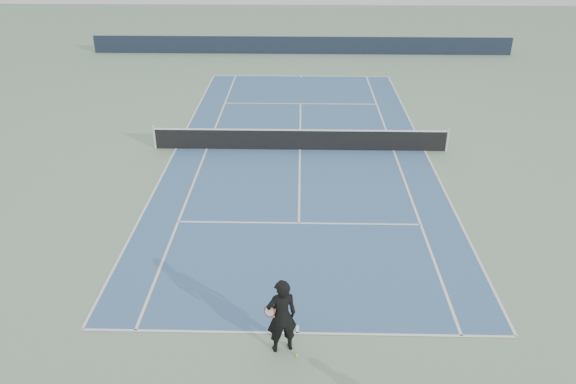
{
  "coord_description": "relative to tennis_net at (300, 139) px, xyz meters",
  "views": [
    {
      "loc": [
        0.03,
        -22.83,
        9.64
      ],
      "look_at": [
        -0.38,
        -6.22,
        1.1
      ],
      "focal_mm": 35.0,
      "sensor_mm": 36.0,
      "label": 1
    }
  ],
  "objects": [
    {
      "name": "tennis_ball",
      "position": [
        -0.01,
        -12.69,
        -0.47
      ],
      "size": [
        0.07,
        0.07,
        0.07
      ],
      "primitive_type": "sphere",
      "color": "#D3E92F",
      "rests_on": "ground"
    },
    {
      "name": "tennis_net",
      "position": [
        0.0,
        0.0,
        0.0
      ],
      "size": [
        12.9,
        0.1,
        1.07
      ],
      "color": "silver",
      "rests_on": "ground"
    },
    {
      "name": "court_surface",
      "position": [
        0.0,
        0.0,
        -0.5
      ],
      "size": [
        10.97,
        23.77,
        0.01
      ],
      "primitive_type": "cube",
      "color": "#3B618D",
      "rests_on": "ground"
    },
    {
      "name": "ground",
      "position": [
        0.0,
        0.0,
        -0.5
      ],
      "size": [
        80.0,
        80.0,
        0.0
      ],
      "primitive_type": "plane",
      "color": "gray"
    },
    {
      "name": "tennis_player",
      "position": [
        -0.38,
        -12.43,
        0.51
      ],
      "size": [
        0.9,
        0.75,
        2.03
      ],
      "color": "black",
      "rests_on": "ground"
    },
    {
      "name": "windscreen_far",
      "position": [
        0.0,
        17.88,
        0.1
      ],
      "size": [
        30.0,
        0.25,
        1.2
      ],
      "primitive_type": "cube",
      "color": "black",
      "rests_on": "ground"
    }
  ]
}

